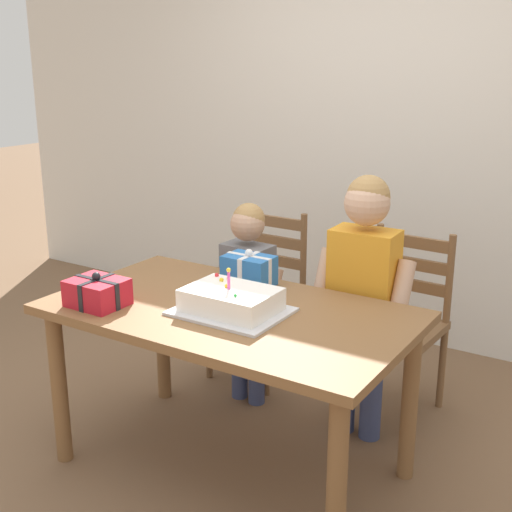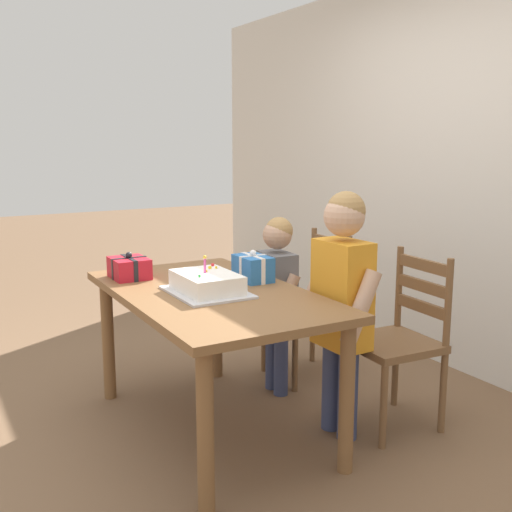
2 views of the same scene
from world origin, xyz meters
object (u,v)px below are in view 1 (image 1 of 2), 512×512
(dining_table, at_px, (230,330))
(gift_box_red_large, at_px, (97,292))
(chair_left, at_px, (260,294))
(chair_right, at_px, (398,323))
(gift_box_beside_cake, at_px, (249,270))
(birthday_cake, at_px, (231,301))
(child_younger, at_px, (248,285))
(child_older, at_px, (363,283))

(dining_table, distance_m, gift_box_red_large, 0.57)
(gift_box_red_large, height_order, chair_left, chair_left)
(chair_right, bearing_deg, gift_box_red_large, -127.71)
(dining_table, bearing_deg, gift_box_beside_cake, 107.94)
(birthday_cake, xyz_separation_m, chair_right, (0.37, 0.92, -0.33))
(dining_table, xyz_separation_m, gift_box_red_large, (-0.48, -0.27, 0.16))
(gift_box_beside_cake, bearing_deg, chair_right, 49.63)
(chair_right, bearing_deg, chair_left, 180.00)
(dining_table, relative_size, child_younger, 1.42)
(dining_table, distance_m, chair_right, 0.99)
(chair_left, distance_m, child_younger, 0.40)
(gift_box_beside_cake, bearing_deg, dining_table, -72.06)
(dining_table, xyz_separation_m, birthday_cake, (0.04, -0.04, 0.15))
(chair_right, xyz_separation_m, child_older, (-0.06, -0.33, 0.29))
(chair_left, bearing_deg, chair_right, -0.00)
(dining_table, xyz_separation_m, gift_box_beside_cake, (-0.09, 0.29, 0.17))
(birthday_cake, relative_size, chair_right, 0.48)
(birthday_cake, relative_size, gift_box_beside_cake, 1.95)
(dining_table, bearing_deg, birthday_cake, -48.18)
(birthday_cake, relative_size, gift_box_red_large, 1.91)
(child_older, bearing_deg, chair_right, 80.35)
(gift_box_beside_cake, height_order, chair_right, chair_right)
(chair_left, height_order, child_younger, child_younger)
(chair_left, bearing_deg, birthday_cake, -64.49)
(chair_left, height_order, chair_right, same)
(dining_table, height_order, gift_box_red_large, gift_box_red_large)
(child_younger, bearing_deg, dining_table, -63.79)
(gift_box_red_large, xyz_separation_m, chair_left, (0.08, 1.15, -0.34))
(birthday_cake, xyz_separation_m, child_younger, (-0.31, 0.59, -0.16))
(birthday_cake, distance_m, child_younger, 0.68)
(dining_table, height_order, birthday_cake, birthday_cake)
(child_younger, bearing_deg, chair_right, 26.12)
(birthday_cake, distance_m, gift_box_beside_cake, 0.36)
(birthday_cake, distance_m, gift_box_red_large, 0.56)
(gift_box_beside_cake, distance_m, chair_left, 0.75)
(child_younger, bearing_deg, child_older, -0.04)
(chair_left, bearing_deg, gift_box_red_large, -93.78)
(child_older, distance_m, child_younger, 0.63)
(birthday_cake, xyz_separation_m, chair_left, (-0.44, 0.92, -0.33))
(child_older, bearing_deg, child_younger, 179.96)
(gift_box_beside_cake, distance_m, child_older, 0.52)
(gift_box_red_large, distance_m, gift_box_beside_cake, 0.68)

